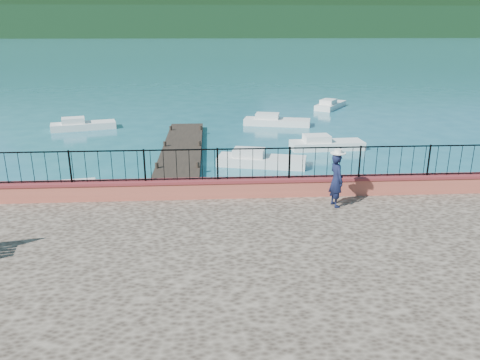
{
  "coord_description": "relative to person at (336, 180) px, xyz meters",
  "views": [
    {
      "loc": [
        -0.49,
        -9.96,
        6.23
      ],
      "look_at": [
        0.27,
        2.0,
        2.3
      ],
      "focal_mm": 35.0,
      "sensor_mm": 36.0,
      "label": 1
    }
  ],
  "objects": [
    {
      "name": "boat_0",
      "position": [
        -8.05,
        4.07,
        -1.6
      ],
      "size": [
        3.65,
        1.86,
        0.8
      ],
      "primitive_type": "cube",
      "rotation": [
        0.0,
        0.0,
        0.17
      ],
      "color": "silver",
      "rests_on": "ground"
    },
    {
      "name": "foothills",
      "position": [
        -3.13,
        357.27,
        20.0
      ],
      "size": [
        900.0,
        120.0,
        44.0
      ],
      "primitive_type": "cube",
      "color": "black",
      "rests_on": "ground"
    },
    {
      "name": "parapet",
      "position": [
        -3.13,
        0.97,
        -0.51
      ],
      "size": [
        28.0,
        0.46,
        0.58
      ],
      "primitive_type": "cube",
      "color": "#B35340",
      "rests_on": "promenade"
    },
    {
      "name": "hat",
      "position": [
        0.0,
        0.0,
        0.86
      ],
      "size": [
        0.44,
        0.44,
        0.12
      ],
      "primitive_type": "cylinder",
      "color": "white",
      "rests_on": "person"
    },
    {
      "name": "boat_4",
      "position": [
        0.8,
        17.86,
        -1.6
      ],
      "size": [
        4.53,
        2.27,
        0.8
      ],
      "primitive_type": "cube",
      "rotation": [
        0.0,
        0.0,
        -0.23
      ],
      "color": "silver",
      "rests_on": "ground"
    },
    {
      "name": "boat_5",
      "position": [
        6.06,
        24.4,
        -1.6
      ],
      "size": [
        3.26,
        3.99,
        0.8
      ],
      "primitive_type": "cube",
      "rotation": [
        0.0,
        0.0,
        0.98
      ],
      "color": "silver",
      "rests_on": "ground"
    },
    {
      "name": "person",
      "position": [
        0.0,
        0.0,
        0.0
      ],
      "size": [
        0.49,
        0.65,
        1.6
      ],
      "primitive_type": "imported",
      "rotation": [
        0.0,
        0.0,
        1.77
      ],
      "color": "black",
      "rests_on": "promenade"
    },
    {
      "name": "boat_1",
      "position": [
        -1.25,
        8.41,
        -1.6
      ],
      "size": [
        4.31,
        2.23,
        0.8
      ],
      "primitive_type": "cube",
      "rotation": [
        0.0,
        0.0,
        -0.24
      ],
      "color": "silver",
      "rests_on": "ground"
    },
    {
      "name": "boat_2",
      "position": [
        2.58,
        11.34,
        -1.6
      ],
      "size": [
        3.93,
        1.53,
        0.8
      ],
      "primitive_type": "cube",
      "rotation": [
        0.0,
        0.0,
        0.06
      ],
      "color": "silver",
      "rests_on": "ground"
    },
    {
      "name": "far_forest",
      "position": [
        -3.13,
        297.27,
        7.0
      ],
      "size": [
        900.0,
        60.0,
        18.0
      ],
      "primitive_type": "cube",
      "color": "black",
      "rests_on": "ground"
    },
    {
      "name": "ground",
      "position": [
        -3.13,
        -2.73,
        -2.0
      ],
      "size": [
        2000.0,
        2000.0,
        0.0
      ],
      "primitive_type": "plane",
      "color": "#19596B",
      "rests_on": "ground"
    },
    {
      "name": "boat_3",
      "position": [
        -11.74,
        17.37,
        -1.6
      ],
      "size": [
        4.16,
        2.33,
        0.8
      ],
      "primitive_type": "cube",
      "rotation": [
        0.0,
        0.0,
        0.28
      ],
      "color": "silver",
      "rests_on": "ground"
    },
    {
      "name": "railing",
      "position": [
        -3.13,
        0.97,
        0.26
      ],
      "size": [
        27.0,
        0.05,
        0.95
      ],
      "primitive_type": "cube",
      "color": "black",
      "rests_on": "parapet"
    },
    {
      "name": "companion_hill",
      "position": [
        216.87,
        557.27,
        -2.0
      ],
      "size": [
        448.0,
        384.0,
        180.0
      ],
      "primitive_type": "ellipsoid",
      "color": "#142D23",
      "rests_on": "ground"
    },
    {
      "name": "dock",
      "position": [
        -5.13,
        9.27,
        -1.85
      ],
      "size": [
        2.0,
        16.0,
        0.3
      ],
      "primitive_type": "cube",
      "color": "#2D231C",
      "rests_on": "ground"
    }
  ]
}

